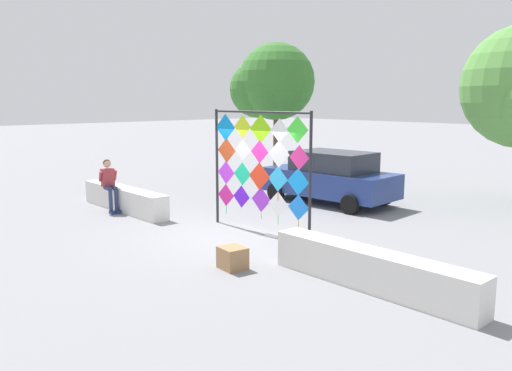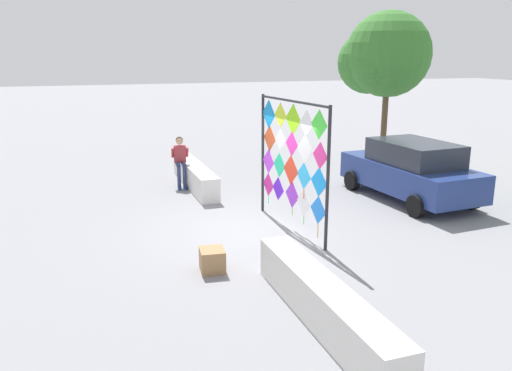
% 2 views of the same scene
% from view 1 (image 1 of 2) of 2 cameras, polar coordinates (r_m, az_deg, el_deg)
% --- Properties ---
extents(ground, '(120.00, 120.00, 0.00)m').
position_cam_1_polar(ground, '(12.74, -2.50, -5.43)').
color(ground, gray).
extents(plaza_ledge_left, '(4.05, 0.54, 0.68)m').
position_cam_1_polar(plaza_ledge_left, '(15.95, -14.14, -1.43)').
color(plaza_ledge_left, silver).
rests_on(plaza_ledge_left, ground).
extents(plaza_ledge_right, '(4.05, 0.54, 0.68)m').
position_cam_1_polar(plaza_ledge_right, '(9.38, 12.41, -8.92)').
color(plaza_ledge_right, silver).
rests_on(plaza_ledge_right, ground).
extents(kite_display_rack, '(3.10, 0.36, 3.00)m').
position_cam_1_polar(kite_display_rack, '(12.76, 0.42, 2.66)').
color(kite_display_rack, '#232328').
rests_on(kite_display_rack, ground).
extents(seated_vendor, '(0.70, 0.54, 1.53)m').
position_cam_1_polar(seated_vendor, '(15.77, -15.67, 0.45)').
color(seated_vendor, navy).
rests_on(seated_vendor, ground).
extents(parked_car, '(4.34, 2.25, 1.65)m').
position_cam_1_polar(parked_car, '(16.65, 8.07, 0.92)').
color(parked_car, navy).
rests_on(parked_car, ground).
extents(cardboard_box_large, '(0.55, 0.50, 0.43)m').
position_cam_1_polar(cardboard_box_large, '(10.26, -2.56, -7.87)').
color(cardboard_box_large, '#9E754C').
rests_on(cardboard_box_large, ground).
extents(tree_far_right, '(3.30, 3.04, 5.46)m').
position_cam_1_polar(tree_far_right, '(21.01, 1.83, 10.88)').
color(tree_far_right, brown).
rests_on(tree_far_right, ground).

